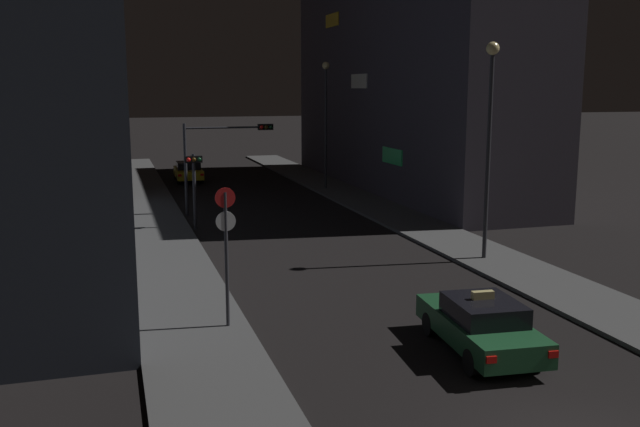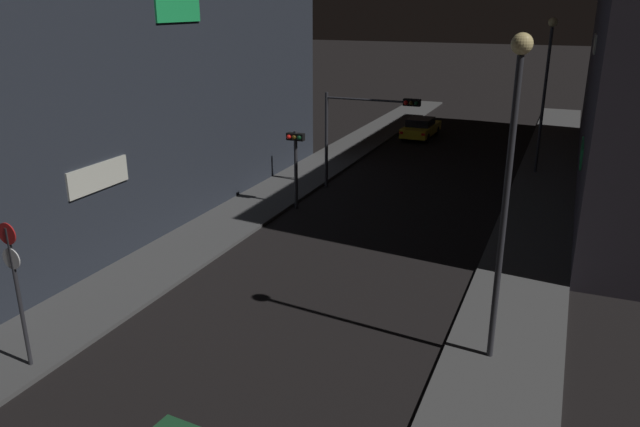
{
  "view_description": "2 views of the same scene",
  "coord_description": "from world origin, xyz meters",
  "px_view_note": "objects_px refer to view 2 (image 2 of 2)",
  "views": [
    {
      "loc": [
        -7.99,
        -9.92,
        6.62
      ],
      "look_at": [
        0.17,
        17.14,
        1.51
      ],
      "focal_mm": 39.29,
      "sensor_mm": 36.0,
      "label": 1
    },
    {
      "loc": [
        6.91,
        -1.06,
        8.86
      ],
      "look_at": [
        -0.49,
        16.71,
        2.21
      ],
      "focal_mm": 34.16,
      "sensor_mm": 36.0,
      "label": 2
    }
  ],
  "objects_px": {
    "traffic_light_left_kerb": "(295,153)",
    "street_lamp_near_block": "(510,156)",
    "street_lamp_far_block": "(547,75)",
    "far_car": "(421,128)",
    "sign_pole_left": "(16,282)",
    "traffic_light_overhead": "(363,121)"
  },
  "relations": [
    {
      "from": "traffic_light_left_kerb",
      "to": "street_lamp_near_block",
      "type": "bearing_deg",
      "value": -43.57
    },
    {
      "from": "traffic_light_left_kerb",
      "to": "street_lamp_far_block",
      "type": "xyz_separation_m",
      "value": [
        9.66,
        10.33,
        2.8
      ]
    },
    {
      "from": "far_car",
      "to": "sign_pole_left",
      "type": "xyz_separation_m",
      "value": [
        -2.4,
        -31.66,
        1.72
      ]
    },
    {
      "from": "far_car",
      "to": "street_lamp_near_block",
      "type": "relative_size",
      "value": 0.55
    },
    {
      "from": "traffic_light_overhead",
      "to": "sign_pole_left",
      "type": "height_order",
      "value": "traffic_light_overhead"
    },
    {
      "from": "traffic_light_left_kerb",
      "to": "street_lamp_far_block",
      "type": "distance_m",
      "value": 14.42
    },
    {
      "from": "traffic_light_overhead",
      "to": "sign_pole_left",
      "type": "relative_size",
      "value": 1.24
    },
    {
      "from": "far_car",
      "to": "street_lamp_far_block",
      "type": "distance_m",
      "value": 11.61
    },
    {
      "from": "traffic_light_overhead",
      "to": "traffic_light_left_kerb",
      "type": "xyz_separation_m",
      "value": [
        -1.9,
        -3.66,
        -0.97
      ]
    },
    {
      "from": "far_car",
      "to": "traffic_light_left_kerb",
      "type": "relative_size",
      "value": 1.26
    },
    {
      "from": "far_car",
      "to": "traffic_light_overhead",
      "type": "bearing_deg",
      "value": -88.58
    },
    {
      "from": "street_lamp_far_block",
      "to": "traffic_light_left_kerb",
      "type": "bearing_deg",
      "value": -133.08
    },
    {
      "from": "far_car",
      "to": "street_lamp_near_block",
      "type": "height_order",
      "value": "street_lamp_near_block"
    },
    {
      "from": "far_car",
      "to": "traffic_light_overhead",
      "type": "distance_m",
      "value": 13.88
    },
    {
      "from": "far_car",
      "to": "traffic_light_left_kerb",
      "type": "distance_m",
      "value": 17.41
    },
    {
      "from": "street_lamp_near_block",
      "to": "far_car",
      "type": "bearing_deg",
      "value": 107.41
    },
    {
      "from": "traffic_light_overhead",
      "to": "sign_pole_left",
      "type": "distance_m",
      "value": 18.31
    },
    {
      "from": "street_lamp_near_block",
      "to": "street_lamp_far_block",
      "type": "distance_m",
      "value": 19.78
    },
    {
      "from": "far_car",
      "to": "street_lamp_far_block",
      "type": "bearing_deg",
      "value": -40.53
    },
    {
      "from": "traffic_light_left_kerb",
      "to": "far_car",
      "type": "bearing_deg",
      "value": 84.8
    },
    {
      "from": "far_car",
      "to": "street_lamp_near_block",
      "type": "distance_m",
      "value": 28.38
    },
    {
      "from": "traffic_light_overhead",
      "to": "street_lamp_far_block",
      "type": "height_order",
      "value": "street_lamp_far_block"
    }
  ]
}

